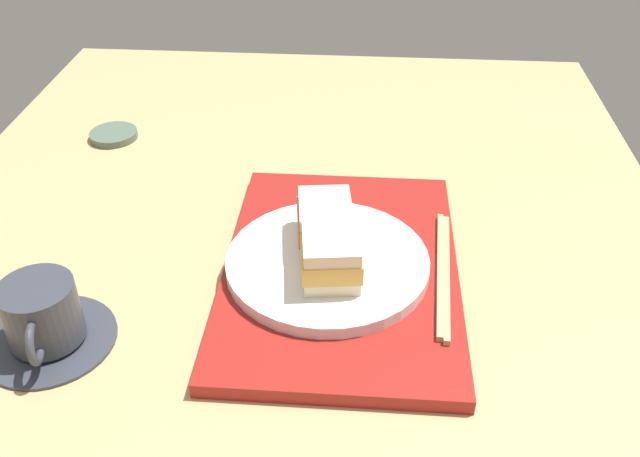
% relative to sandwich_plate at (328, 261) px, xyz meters
% --- Properties ---
extents(ground_plane, '(1.40, 1.00, 0.03)m').
position_rel_sandwich_plate_xyz_m(ground_plane, '(-0.00, 0.05, -0.04)').
color(ground_plane, tan).
extents(serving_tray, '(0.40, 0.27, 0.02)m').
position_rel_sandwich_plate_xyz_m(serving_tray, '(0.01, -0.02, -0.02)').
color(serving_tray, maroon).
rests_on(serving_tray, ground_plane).
extents(sandwich_plate, '(0.24, 0.24, 0.02)m').
position_rel_sandwich_plate_xyz_m(sandwich_plate, '(0.00, 0.00, 0.00)').
color(sandwich_plate, silver).
rests_on(sandwich_plate, serving_tray).
extents(sandwich_near, '(0.09, 0.07, 0.05)m').
position_rel_sandwich_plate_xyz_m(sandwich_near, '(-0.03, -0.01, 0.03)').
color(sandwich_near, beige).
rests_on(sandwich_near, sandwich_plate).
extents(sandwich_far, '(0.09, 0.07, 0.05)m').
position_rel_sandwich_plate_xyz_m(sandwich_far, '(0.03, 0.01, 0.03)').
color(sandwich_far, beige).
rests_on(sandwich_far, sandwich_plate).
extents(chopsticks_pair, '(0.22, 0.03, 0.01)m').
position_rel_sandwich_plate_xyz_m(chopsticks_pair, '(-0.01, -0.13, -0.00)').
color(chopsticks_pair, tan).
rests_on(chopsticks_pair, serving_tray).
extents(coffee_cup, '(0.14, 0.14, 0.08)m').
position_rel_sandwich_plate_xyz_m(coffee_cup, '(-0.13, 0.29, 0.01)').
color(coffee_cup, '#333842').
rests_on(coffee_cup, ground_plane).
extents(small_sauce_dish, '(0.07, 0.07, 0.01)m').
position_rel_sandwich_plate_xyz_m(small_sauce_dish, '(0.32, 0.36, -0.02)').
color(small_sauce_dish, '#4C6051').
rests_on(small_sauce_dish, ground_plane).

